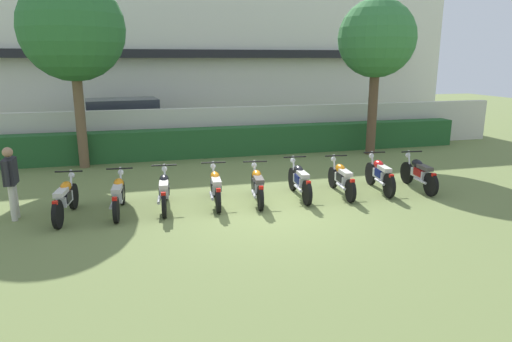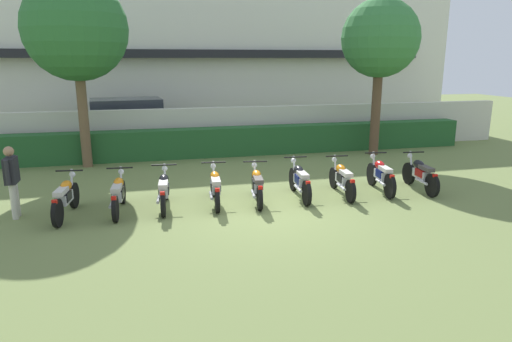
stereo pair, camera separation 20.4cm
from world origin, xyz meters
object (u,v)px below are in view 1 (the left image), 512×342
Objects in this scene: motorcycle_in_row_4 at (257,185)px; inspector_person at (11,178)px; motorcycle_in_row_3 at (216,187)px; motorcycle_in_row_6 at (342,178)px; parked_car at (127,123)px; tree_near_inspector at (72,30)px; tree_far_side at (377,39)px; motorcycle_in_row_7 at (380,174)px; motorcycle_in_row_2 at (164,190)px; motorcycle_in_row_1 at (119,194)px; motorcycle_in_row_5 at (300,180)px; motorcycle_in_row_8 at (419,173)px; motorcycle_in_row_0 at (65,199)px.

motorcycle_in_row_4 is 5.46m from inspector_person.
motorcycle_in_row_3 is 3.27m from motorcycle_in_row_6.
tree_near_inspector is (-1.37, -3.47, 3.34)m from parked_car.
motorcycle_in_row_7 is (-2.17, -4.47, -3.62)m from tree_far_side.
motorcycle_in_row_7 is (6.47, -8.39, -0.48)m from parked_car.
motorcycle_in_row_1 is at bearing 98.68° from motorcycle_in_row_2.
motorcycle_in_row_6 is 1.18× the size of inspector_person.
motorcycle_in_row_5 is 1.02× the size of motorcycle_in_row_6.
motorcycle_in_row_7 is at bearing -115.90° from tree_far_side.
motorcycle_in_row_3 is 1.01m from motorcycle_in_row_4.
inspector_person reaches higher than motorcycle_in_row_1.
motorcycle_in_row_7 is 8.84m from inspector_person.
tree_far_side reaches higher than motorcycle_in_row_3.
tree_far_side is 12.25m from inspector_person.
motorcycle_in_row_8 is (3.34, -0.14, -0.00)m from motorcycle_in_row_5.
motorcycle_in_row_5 is 3.34m from motorcycle_in_row_8.
motorcycle_in_row_0 is 1.01× the size of motorcycle_in_row_8.
inspector_person reaches higher than motorcycle_in_row_7.
motorcycle_in_row_5 is at bearing 92.73° from motorcycle_in_row_8.
inspector_person is at bearing 95.61° from motorcycle_in_row_4.
motorcycle_in_row_2 is 1.01× the size of motorcycle_in_row_3.
parked_car is at bearing 45.19° from motorcycle_in_row_7.
motorcycle_in_row_6 reaches higher than motorcycle_in_row_1.
motorcycle_in_row_3 is (3.36, 0.13, -0.01)m from motorcycle_in_row_0.
motorcycle_in_row_0 reaches higher than motorcycle_in_row_2.
tree_far_side is 2.90× the size of motorcycle_in_row_0.
motorcycle_in_row_4 is at bearing 94.94° from motorcycle_in_row_8.
parked_car is 2.46× the size of motorcycle_in_row_6.
motorcycle_in_row_3 is 4.40m from motorcycle_in_row_7.
tree_near_inspector is 1.07× the size of tree_far_side.
motorcycle_in_row_5 is at bearing -81.28° from motorcycle_in_row_0.
tree_near_inspector is at bearing 17.94° from motorcycle_in_row_1.
motorcycle_in_row_8 reaches higher than motorcycle_in_row_3.
motorcycle_in_row_2 is (2.22, -4.94, -3.83)m from tree_near_inspector.
parked_car is at bearing 155.57° from tree_far_side.
tree_near_inspector reaches higher than motorcycle_in_row_2.
motorcycle_in_row_4 reaches higher than motorcycle_in_row_1.
parked_car reaches higher than motorcycle_in_row_8.
inspector_person is (-6.58, 0.08, 0.49)m from motorcycle_in_row_5.
parked_car is at bearing 37.84° from motorcycle_in_row_6.
tree_far_side is at bearing -54.68° from motorcycle_in_row_2.
motorcycle_in_row_4 is at bearing -87.47° from motorcycle_in_row_2.
motorcycle_in_row_4 reaches higher than motorcycle_in_row_3.
motorcycle_in_row_5 is 1.02× the size of motorcycle_in_row_7.
motorcycle_in_row_2 is at bearing 95.68° from motorcycle_in_row_3.
motorcycle_in_row_4 is at bearing -2.21° from inspector_person.
motorcycle_in_row_3 is 1.16× the size of inspector_person.
motorcycle_in_row_8 is at bearing -29.58° from tree_near_inspector.
motorcycle_in_row_7 reaches higher than motorcycle_in_row_2.
motorcycle_in_row_7 is 1.17× the size of inspector_person.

